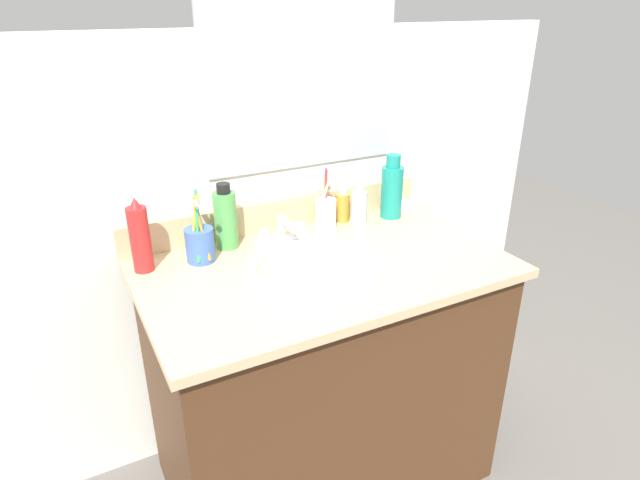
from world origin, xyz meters
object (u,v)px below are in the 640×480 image
bottle_gel_clear (359,208)px  bottle_toner_green (226,219)px  faucet (283,234)px  bottle_spray_red (140,238)px  soap_bar (400,205)px  cup_blue_plastic (200,243)px  cup_white_ceramic (326,211)px  bottle_mouthwash_teal (392,189)px  bottle_oil_amber (342,206)px

bottle_gel_clear → bottle_toner_green: bearing=174.6°
faucet → bottle_spray_red: (-0.38, 0.01, 0.06)m
soap_bar → faucet: bearing=-171.0°
bottle_toner_green → cup_blue_plastic: bearing=-150.5°
bottle_spray_red → cup_blue_plastic: bottle_spray_red is taller
faucet → cup_white_ceramic: bearing=15.5°
cup_white_ceramic → cup_blue_plastic: 0.40m
bottle_gel_clear → bottle_spray_red: bearing=179.8°
bottle_toner_green → soap_bar: bearing=2.1°
bottle_gel_clear → soap_bar: bottle_gel_clear is taller
bottle_mouthwash_teal → cup_blue_plastic: bearing=-177.6°
bottle_gel_clear → soap_bar: (0.20, 0.06, -0.04)m
bottle_mouthwash_teal → bottle_gel_clear: bottle_mouthwash_teal is taller
bottle_spray_red → cup_white_ceramic: bearing=3.2°
soap_bar → cup_blue_plastic: bearing=-174.0°
bottle_spray_red → cup_white_ceramic: bottle_spray_red is taller
bottle_toner_green → cup_blue_plastic: 0.11m
bottle_oil_amber → bottle_spray_red: size_ratio=0.55×
bottle_spray_red → bottle_mouthwash_teal: bearing=0.8°
bottle_spray_red → cup_blue_plastic: (0.14, -0.02, -0.04)m
bottle_spray_red → soap_bar: 0.84m
bottle_spray_red → cup_white_ceramic: 0.54m
bottle_oil_amber → cup_white_ceramic: cup_white_ceramic is taller
faucet → bottle_mouthwash_teal: bearing=3.8°
bottle_gel_clear → soap_bar: bearing=16.9°
faucet → bottle_spray_red: size_ratio=0.82×
cup_blue_plastic → soap_bar: size_ratio=3.04×
faucet → bottle_oil_amber: bottle_oil_amber is taller
bottle_oil_amber → soap_bar: bearing=1.0°
bottle_mouthwash_teal → cup_blue_plastic: size_ratio=1.03×
bottle_mouthwash_teal → cup_blue_plastic: (-0.62, -0.03, -0.04)m
bottle_oil_amber → bottle_toner_green: bearing=-177.3°
cup_white_ceramic → bottle_toner_green: bearing=179.0°
bottle_oil_amber → cup_blue_plastic: cup_blue_plastic is taller
cup_white_ceramic → bottle_mouthwash_teal: bearing=-4.9°
bottle_spray_red → soap_bar: bottle_spray_red is taller
cup_blue_plastic → bottle_toner_green: bearing=29.5°
bottle_mouthwash_teal → bottle_oil_amber: size_ratio=1.85×
bottle_toner_green → bottle_gel_clear: bearing=-5.4°
faucet → bottle_spray_red: bearing=177.8°
bottle_spray_red → cup_blue_plastic: 0.15m
cup_white_ceramic → soap_bar: 0.30m
cup_blue_plastic → bottle_gel_clear: bearing=1.5°
bottle_toner_green → soap_bar: bottle_toner_green is taller
bottle_toner_green → soap_bar: 0.61m
bottle_spray_red → cup_blue_plastic: bearing=-6.0°
cup_white_ceramic → bottle_gel_clear: bearing=-18.5°
bottle_gel_clear → bottle_toner_green: 0.41m
bottle_toner_green → faucet: bearing=-18.7°
bottle_mouthwash_teal → soap_bar: (0.07, 0.05, -0.08)m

